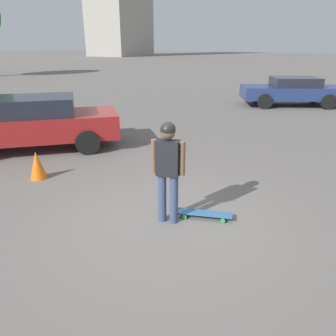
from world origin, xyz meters
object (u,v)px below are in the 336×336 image
Objects in this scene: person at (168,165)px; traffic_cone at (37,165)px; skateboard at (204,214)px; car_parked_near at (33,123)px; car_parked_far at (292,91)px.

person is 2.74× the size of traffic_cone.
car_parked_near is (-1.53, -5.72, 0.70)m from skateboard.
traffic_cone is (0.02, -3.95, 0.24)m from skateboard.
person is 0.37× the size of car_parked_near.
car_parked_far reaches higher than skateboard.
traffic_cone is at bearing 162.10° from person.
skateboard is 5.96m from car_parked_near.
traffic_cone is (-0.37, -3.45, -0.71)m from person.
car_parked_near is at bearing 147.97° from person.
person is 3.54m from traffic_cone.
car_parked_near is 7.40× the size of traffic_cone.
traffic_cone is at bearing 48.17° from car_parked_far.
car_parked_far is at bearing -104.44° from skateboard.
skateboard is at bearing 123.24° from car_parked_near.
person is 5.56m from car_parked_near.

